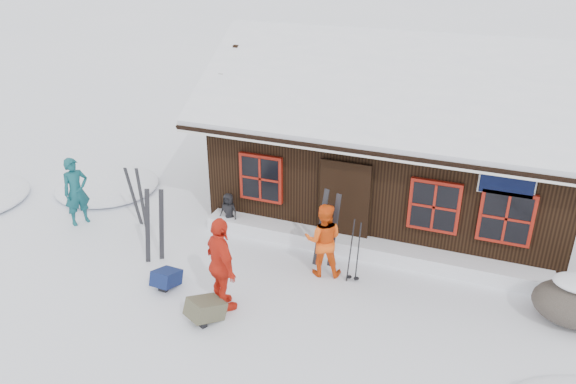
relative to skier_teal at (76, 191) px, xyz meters
name	(u,v)px	position (x,y,z in m)	size (l,w,h in m)	color
ground	(264,296)	(5.36, -1.16, -0.84)	(120.00, 120.00, 0.00)	white
mountain_hut	(397,147)	(6.87, 3.82, 0.73)	(8.90, 6.09, 4.42)	black
snow_drift	(367,248)	(6.86, 1.09, -0.67)	(7.60, 0.60, 0.35)	white
snow_mounds	(369,265)	(7.02, 0.70, -0.84)	(20.60, 13.20, 0.48)	white
skier_teal	(76,191)	(0.00, 0.00, 0.00)	(0.61, 0.40, 1.69)	#114B53
skier_orange_left	(323,240)	(6.18, 0.04, -0.04)	(0.78, 0.61, 1.60)	#F35311
skier_orange_right	(221,265)	(4.80, -1.75, 0.11)	(1.11, 0.46, 1.90)	red
skier_crouched	(229,211)	(3.52, 1.04, -0.38)	(0.45, 0.29, 0.93)	black
boulder	(575,303)	(10.92, 0.16, -0.41)	(1.46, 1.10, 0.85)	#514941
ski_pair_left	(155,227)	(2.70, -0.77, -0.02)	(0.47, 0.30, 1.75)	black
ski_pair_mid	(138,198)	(1.43, 0.42, -0.12)	(0.55, 0.17, 1.54)	black
ski_pair_right	(327,230)	(6.17, 0.32, 0.03)	(0.60, 0.17, 1.84)	black
ski_poles	(354,252)	(6.85, -0.01, -0.16)	(0.26, 0.13, 1.44)	black
backpack_blue	(167,281)	(3.43, -1.57, -0.69)	(0.42, 0.55, 0.30)	#111D4B
backpack_olive	(206,313)	(4.67, -2.21, -0.67)	(0.47, 0.63, 0.34)	#4E4B38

